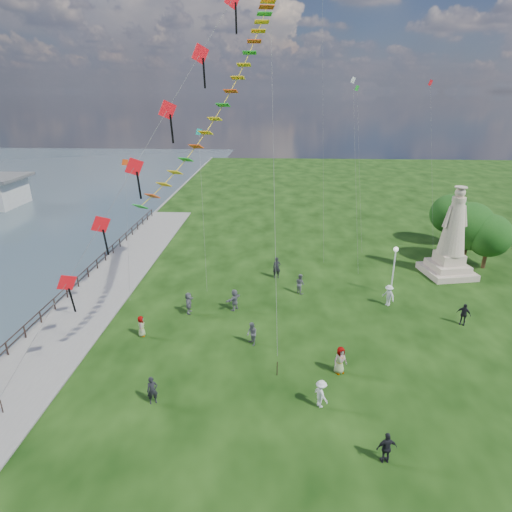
# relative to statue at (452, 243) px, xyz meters

# --- Properties ---
(waterfront) EXTENTS (200.00, 200.00, 1.51)m
(waterfront) POSITION_rel_statue_xyz_m (-30.93, -9.60, -3.09)
(waterfront) COLOR #2E3E46
(waterfront) RESTS_ON ground
(statue) EXTENTS (4.62, 4.62, 8.02)m
(statue) POSITION_rel_statue_xyz_m (0.00, 0.00, 0.00)
(statue) COLOR tan
(statue) RESTS_ON ground
(lamppost) EXTENTS (0.39, 0.39, 4.16)m
(lamppost) POSITION_rel_statue_xyz_m (-6.07, -4.57, -0.03)
(lamppost) COLOR silver
(lamppost) RESTS_ON ground
(tree_row) EXTENTS (5.59, 10.90, 5.95)m
(tree_row) POSITION_rel_statue_xyz_m (3.09, 4.36, 0.41)
(tree_row) COLOR #382314
(tree_row) RESTS_ON ground
(person_0) EXTENTS (0.68, 0.58, 1.58)m
(person_0) POSITION_rel_statue_xyz_m (-21.74, -18.32, -2.24)
(person_0) COLOR black
(person_0) RESTS_ON ground
(person_1) EXTENTS (0.79, 0.91, 1.59)m
(person_1) POSITION_rel_statue_xyz_m (-16.86, -12.45, -2.23)
(person_1) COLOR #595960
(person_1) RESTS_ON ground
(person_2) EXTENTS (0.99, 1.14, 1.58)m
(person_2) POSITION_rel_statue_xyz_m (-12.91, -18.11, -2.24)
(person_2) COLOR silver
(person_2) RESTS_ON ground
(person_3) EXTENTS (1.00, 0.63, 1.59)m
(person_3) POSITION_rel_statue_xyz_m (-10.33, -21.59, -2.24)
(person_3) COLOR black
(person_3) RESTS_ON ground
(person_4) EXTENTS (0.98, 0.84, 1.72)m
(person_4) POSITION_rel_statue_xyz_m (-11.55, -15.15, -2.17)
(person_4) COLOR #595960
(person_4) RESTS_ON ground
(person_5) EXTENTS (0.73, 1.57, 1.66)m
(person_5) POSITION_rel_statue_xyz_m (-21.81, -8.42, -2.20)
(person_5) COLOR #595960
(person_5) RESTS_ON ground
(person_6) EXTENTS (0.77, 0.58, 1.93)m
(person_6) POSITION_rel_statue_xyz_m (-15.35, -1.61, -2.06)
(person_6) COLOR black
(person_6) RESTS_ON ground
(person_7) EXTENTS (0.88, 0.96, 1.68)m
(person_7) POSITION_rel_statue_xyz_m (-13.42, -4.57, -2.19)
(person_7) COLOR #595960
(person_7) RESTS_ON ground
(person_8) EXTENTS (1.09, 1.22, 1.69)m
(person_8) POSITION_rel_statue_xyz_m (-6.73, -6.38, -2.18)
(person_8) COLOR silver
(person_8) RESTS_ON ground
(person_9) EXTENTS (1.05, 0.94, 1.62)m
(person_9) POSITION_rel_statue_xyz_m (-2.11, -9.02, -2.22)
(person_9) COLOR black
(person_9) RESTS_ON ground
(person_10) EXTENTS (0.58, 0.79, 1.47)m
(person_10) POSITION_rel_statue_xyz_m (-24.36, -11.77, -2.29)
(person_10) COLOR #595960
(person_10) RESTS_ON ground
(person_11) EXTENTS (1.43, 1.65, 1.67)m
(person_11) POSITION_rel_statue_xyz_m (-18.47, -7.73, -2.19)
(person_11) COLOR #595960
(person_11) RESTS_ON ground
(red_kite_train) EXTENTS (11.72, 9.35, 20.57)m
(red_kite_train) POSITION_rel_statue_xyz_m (-22.14, -13.98, 9.74)
(red_kite_train) COLOR black
(red_kite_train) RESTS_ON ground
(small_kites) EXTENTS (27.40, 17.04, 24.20)m
(small_kites) POSITION_rel_statue_xyz_m (-12.67, 3.67, 9.88)
(small_kites) COLOR teal
(small_kites) RESTS_ON ground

